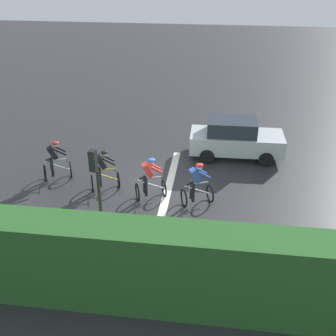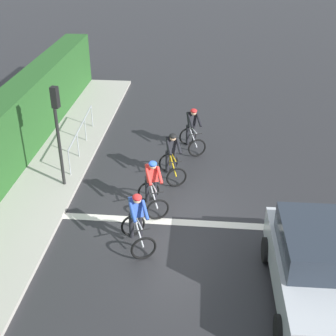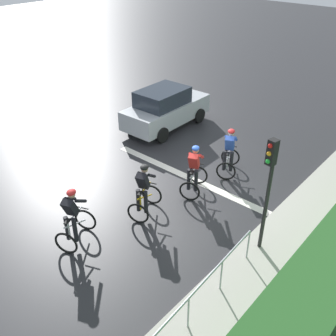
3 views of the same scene
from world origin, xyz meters
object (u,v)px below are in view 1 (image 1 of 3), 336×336
at_px(cyclist_lead, 56,161).
at_px(cyclist_second, 104,171).
at_px(car_silver, 235,138).
at_px(pedestrian_railing_kerbside, 23,220).
at_px(cyclist_mid, 150,180).
at_px(traffic_light_near_crossing, 97,185).
at_px(cyclist_fourth, 196,185).

bearing_deg(cyclist_lead, cyclist_second, -104.47).
bearing_deg(cyclist_lead, car_silver, -66.94).
distance_m(cyclist_second, pedestrian_railing_kerbside, 3.83).
bearing_deg(cyclist_mid, traffic_light_near_crossing, 160.95).
bearing_deg(car_silver, cyclist_lead, 113.06).
bearing_deg(pedestrian_railing_kerbside, cyclist_fourth, -61.40).
relative_size(cyclist_fourth, car_silver, 0.40).
xyz_separation_m(cyclist_second, pedestrian_railing_kerbside, (-3.45, 1.65, 0.00)).
bearing_deg(pedestrian_railing_kerbside, traffic_light_near_crossing, -88.45).
height_order(cyclist_mid, car_silver, car_silver).
height_order(cyclist_lead, pedestrian_railing_kerbside, cyclist_lead).
relative_size(cyclist_second, cyclist_mid, 1.00).
height_order(cyclist_lead, cyclist_mid, same).
bearing_deg(cyclist_mid, cyclist_second, 77.51).
relative_size(car_silver, pedestrian_railing_kerbside, 1.05).
bearing_deg(traffic_light_near_crossing, car_silver, -31.07).
distance_m(cyclist_second, car_silver, 6.20).
distance_m(cyclist_fourth, car_silver, 4.43).
relative_size(cyclist_mid, pedestrian_railing_kerbside, 0.42).
height_order(traffic_light_near_crossing, pedestrian_railing_kerbside, traffic_light_near_crossing).
relative_size(cyclist_lead, car_silver, 0.40).
height_order(cyclist_mid, pedestrian_railing_kerbside, cyclist_mid).
xyz_separation_m(cyclist_lead, cyclist_fourth, (-1.14, -5.74, 0.00)).
bearing_deg(cyclist_mid, pedestrian_railing_kerbside, 130.94).
relative_size(cyclist_fourth, pedestrian_railing_kerbside, 0.42).
relative_size(cyclist_lead, cyclist_second, 1.00).
bearing_deg(cyclist_lead, traffic_light_near_crossing, -143.04).
bearing_deg(cyclist_lead, cyclist_mid, -103.55).
relative_size(car_silver, traffic_light_near_crossing, 1.24).
bearing_deg(car_silver, cyclist_second, 125.55).
height_order(cyclist_fourth, traffic_light_near_crossing, traffic_light_near_crossing).
distance_m(cyclist_mid, cyclist_fourth, 1.76).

